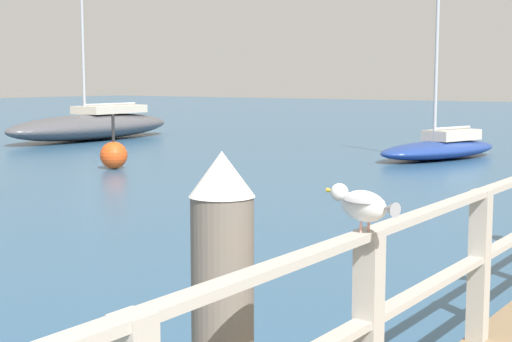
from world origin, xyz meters
name	(u,v)px	position (x,y,z in m)	size (l,w,h in m)	color
seagull_foreground	(362,204)	(-1.15, 4.00, 1.69)	(0.46, 0.24, 0.21)	white
boat_0	(94,125)	(-21.29, 21.06, 0.54)	(2.85, 8.25, 8.89)	#4C4C51
boat_2	(440,147)	(-7.74, 21.81, 0.34)	(2.81, 5.02, 5.86)	navy
channel_buoy	(114,155)	(-13.65, 14.60, 0.36)	(0.70, 0.70, 1.40)	#E54C19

